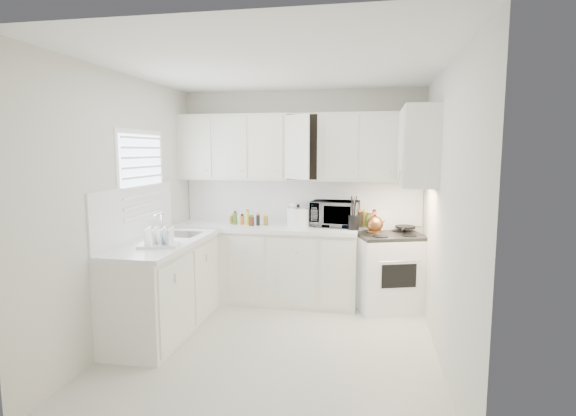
% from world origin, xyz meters
% --- Properties ---
extents(floor, '(3.20, 3.20, 0.00)m').
position_xyz_m(floor, '(0.00, 0.00, 0.00)').
color(floor, beige).
rests_on(floor, ground).
extents(ceiling, '(3.20, 3.20, 0.00)m').
position_xyz_m(ceiling, '(0.00, 0.00, 2.60)').
color(ceiling, white).
rests_on(ceiling, ground).
extents(wall_back, '(3.00, 0.00, 3.00)m').
position_xyz_m(wall_back, '(0.00, 1.60, 1.30)').
color(wall_back, beige).
rests_on(wall_back, ground).
extents(wall_front, '(3.00, 0.00, 3.00)m').
position_xyz_m(wall_front, '(0.00, -1.60, 1.30)').
color(wall_front, beige).
rests_on(wall_front, ground).
extents(wall_left, '(0.00, 3.20, 3.20)m').
position_xyz_m(wall_left, '(-1.50, 0.00, 1.30)').
color(wall_left, beige).
rests_on(wall_left, ground).
extents(wall_right, '(0.00, 3.20, 3.20)m').
position_xyz_m(wall_right, '(1.50, 0.00, 1.30)').
color(wall_right, beige).
rests_on(wall_right, ground).
extents(window_blinds, '(0.06, 0.96, 1.06)m').
position_xyz_m(window_blinds, '(-1.48, 0.35, 1.55)').
color(window_blinds, white).
rests_on(window_blinds, wall_left).
extents(lower_cabinets_back, '(2.22, 0.60, 0.90)m').
position_xyz_m(lower_cabinets_back, '(-0.39, 1.30, 0.45)').
color(lower_cabinets_back, beige).
rests_on(lower_cabinets_back, floor).
extents(lower_cabinets_left, '(0.60, 1.60, 0.90)m').
position_xyz_m(lower_cabinets_left, '(-1.20, 0.20, 0.45)').
color(lower_cabinets_left, beige).
rests_on(lower_cabinets_left, floor).
extents(countertop_back, '(2.24, 0.64, 0.05)m').
position_xyz_m(countertop_back, '(-0.39, 1.29, 0.93)').
color(countertop_back, silver).
rests_on(countertop_back, lower_cabinets_back).
extents(countertop_left, '(0.64, 1.62, 0.05)m').
position_xyz_m(countertop_left, '(-1.19, 0.20, 0.93)').
color(countertop_left, silver).
rests_on(countertop_left, lower_cabinets_left).
extents(backsplash_back, '(2.98, 0.02, 0.55)m').
position_xyz_m(backsplash_back, '(0.00, 1.59, 1.23)').
color(backsplash_back, silver).
rests_on(backsplash_back, wall_back).
extents(backsplash_left, '(0.02, 1.60, 0.55)m').
position_xyz_m(backsplash_left, '(-1.49, 0.20, 1.23)').
color(backsplash_left, silver).
rests_on(backsplash_left, wall_left).
extents(upper_cabinets_back, '(3.00, 0.33, 0.80)m').
position_xyz_m(upper_cabinets_back, '(0.00, 1.44, 1.50)').
color(upper_cabinets_back, beige).
rests_on(upper_cabinets_back, wall_back).
extents(upper_cabinets_right, '(0.33, 0.90, 0.80)m').
position_xyz_m(upper_cabinets_right, '(1.33, 0.82, 1.50)').
color(upper_cabinets_right, beige).
rests_on(upper_cabinets_right, wall_right).
extents(sink, '(0.42, 0.38, 0.30)m').
position_xyz_m(sink, '(-1.19, 0.55, 1.07)').
color(sink, gray).
rests_on(sink, countertop_left).
extents(stove, '(0.90, 0.81, 1.14)m').
position_xyz_m(stove, '(1.10, 1.30, 0.57)').
color(stove, white).
rests_on(stove, floor).
extents(tea_kettle, '(0.23, 0.20, 0.22)m').
position_xyz_m(tea_kettle, '(0.92, 1.14, 1.05)').
color(tea_kettle, brown).
rests_on(tea_kettle, stove).
extents(frying_pan, '(0.31, 0.44, 0.04)m').
position_xyz_m(frying_pan, '(1.28, 1.46, 0.96)').
color(frying_pan, black).
rests_on(frying_pan, stove).
extents(microwave, '(0.58, 0.36, 0.37)m').
position_xyz_m(microwave, '(0.45, 1.41, 1.14)').
color(microwave, gray).
rests_on(microwave, countertop_back).
extents(rice_cooker, '(0.29, 0.29, 0.27)m').
position_xyz_m(rice_cooker, '(0.01, 1.30, 1.08)').
color(rice_cooker, white).
rests_on(rice_cooker, countertop_back).
extents(paper_towel, '(0.12, 0.12, 0.27)m').
position_xyz_m(paper_towel, '(-0.06, 1.44, 1.08)').
color(paper_towel, white).
rests_on(paper_towel, countertop_back).
extents(utensil_crock, '(0.16, 0.16, 0.40)m').
position_xyz_m(utensil_crock, '(0.68, 1.19, 1.15)').
color(utensil_crock, black).
rests_on(utensil_crock, countertop_back).
extents(dish_rack, '(0.42, 0.36, 0.20)m').
position_xyz_m(dish_rack, '(-1.12, -0.06, 1.05)').
color(dish_rack, white).
rests_on(dish_rack, countertop_left).
extents(spice_left_0, '(0.06, 0.06, 0.13)m').
position_xyz_m(spice_left_0, '(-0.85, 1.42, 1.02)').
color(spice_left_0, olive).
rests_on(spice_left_0, countertop_back).
extents(spice_left_1, '(0.06, 0.06, 0.13)m').
position_xyz_m(spice_left_1, '(-0.78, 1.33, 1.02)').
color(spice_left_1, '#3B6F25').
rests_on(spice_left_1, countertop_back).
extents(spice_left_2, '(0.06, 0.06, 0.13)m').
position_xyz_m(spice_left_2, '(-0.70, 1.42, 1.02)').
color(spice_left_2, orange).
rests_on(spice_left_2, countertop_back).
extents(spice_left_3, '(0.06, 0.06, 0.13)m').
position_xyz_m(spice_left_3, '(-0.62, 1.33, 1.02)').
color(spice_left_3, yellow).
rests_on(spice_left_3, countertop_back).
extents(spice_left_4, '(0.06, 0.06, 0.13)m').
position_xyz_m(spice_left_4, '(-0.55, 1.42, 1.02)').
color(spice_left_4, '#532617').
rests_on(spice_left_4, countertop_back).
extents(spice_left_5, '(0.06, 0.06, 0.13)m').
position_xyz_m(spice_left_5, '(-0.47, 1.33, 1.02)').
color(spice_left_5, black).
rests_on(spice_left_5, countertop_back).
extents(spice_left_6, '(0.06, 0.06, 0.13)m').
position_xyz_m(spice_left_6, '(-0.40, 1.42, 1.02)').
color(spice_left_6, olive).
rests_on(spice_left_6, countertop_back).
extents(sauce_right_0, '(0.06, 0.06, 0.19)m').
position_xyz_m(sauce_right_0, '(0.58, 1.46, 1.05)').
color(sauce_right_0, orange).
rests_on(sauce_right_0, countertop_back).
extents(sauce_right_1, '(0.06, 0.06, 0.19)m').
position_xyz_m(sauce_right_1, '(0.64, 1.40, 1.05)').
color(sauce_right_1, yellow).
rests_on(sauce_right_1, countertop_back).
extents(sauce_right_2, '(0.06, 0.06, 0.19)m').
position_xyz_m(sauce_right_2, '(0.69, 1.46, 1.05)').
color(sauce_right_2, '#532617').
rests_on(sauce_right_2, countertop_back).
extents(sauce_right_3, '(0.06, 0.06, 0.19)m').
position_xyz_m(sauce_right_3, '(0.74, 1.40, 1.05)').
color(sauce_right_3, black).
rests_on(sauce_right_3, countertop_back).
extents(sauce_right_4, '(0.06, 0.06, 0.19)m').
position_xyz_m(sauce_right_4, '(0.80, 1.46, 1.05)').
color(sauce_right_4, olive).
rests_on(sauce_right_4, countertop_back).
extents(sauce_right_5, '(0.06, 0.06, 0.19)m').
position_xyz_m(sauce_right_5, '(0.85, 1.40, 1.05)').
color(sauce_right_5, '#3B6F25').
rests_on(sauce_right_5, countertop_back).
extents(sauce_right_6, '(0.06, 0.06, 0.19)m').
position_xyz_m(sauce_right_6, '(0.91, 1.46, 1.05)').
color(sauce_right_6, orange).
rests_on(sauce_right_6, countertop_back).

